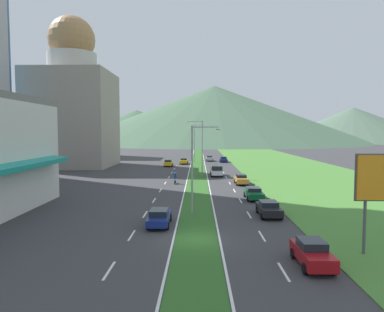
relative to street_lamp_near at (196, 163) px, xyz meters
The scene contains 44 objects.
ground_plane 9.80m from the street_lamp_near, 89.01° to the right, with size 600.00×600.00×0.00m, color #38383A.
grass_median 51.85m from the street_lamp_near, 89.84° to the left, with size 3.20×240.00×0.06m, color #2D6023.
grass_verge_right 55.84m from the street_lamp_near, 68.10° to the left, with size 24.00×240.00×0.06m, color #477F33.
lane_dash_left_2 15.97m from the street_lamp_near, 109.08° to the right, with size 0.16×2.80×0.01m, color silver.
lane_dash_left_3 10.15m from the street_lamp_near, 124.22° to the right, with size 0.16×2.80×0.01m, color silver.
lane_dash_left_4 7.08m from the street_lamp_near, behind, with size 0.16×2.80×0.01m, color silver.
lane_dash_left_5 9.80m from the street_lamp_near, 126.12° to the left, with size 0.16×2.80×0.01m, color silver.
lane_dash_left_6 15.53m from the street_lamp_near, 109.71° to the left, with size 0.16×2.80×0.01m, color silver.
lane_dash_left_7 22.03m from the street_lamp_near, 103.36° to the left, with size 0.16×2.80×0.01m, color silver.
lane_dash_left_8 28.78m from the street_lamp_near, 100.07° to the left, with size 0.16×2.80×0.01m, color silver.
lane_dash_left_9 35.65m from the street_lamp_near, 98.07° to the left, with size 0.16×2.80×0.01m, color silver.
lane_dash_left_10 42.57m from the street_lamp_near, 96.73° to the left, with size 0.16×2.80×0.01m, color silver.
lane_dash_left_11 49.52m from the street_lamp_near, 95.77° to the left, with size 0.16×2.80×0.01m, color silver.
lane_dash_right_2 16.07m from the street_lamp_near, 69.89° to the right, with size 0.16×2.80×0.01m, color silver.
lane_dash_right_3 10.30m from the street_lamp_near, 54.25° to the right, with size 0.16×2.80×0.01m, color silver.
lane_dash_right_4 7.28m from the street_lamp_near, ahead, with size 0.16×2.80×0.01m, color silver.
lane_dash_right_5 9.95m from the street_lamp_near, 52.31° to the left, with size 0.16×2.80×0.01m, color silver.
lane_dash_right_6 15.63m from the street_lamp_near, 69.23° to the left, with size 0.16×2.80×0.01m, color silver.
lane_dash_right_7 22.10m from the street_lamp_near, 75.89° to the left, with size 0.16×2.80×0.01m, color silver.
lane_dash_right_8 28.84m from the street_lamp_near, 79.35° to the left, with size 0.16×2.80×0.01m, color silver.
lane_dash_right_9 35.69m from the street_lamp_near, 81.46° to the left, with size 0.16×2.80×0.01m, color silver.
lane_dash_right_10 42.60m from the street_lamp_near, 82.88° to the left, with size 0.16×2.80×0.01m, color silver.
lane_dash_right_11 49.55m from the street_lamp_near, 83.89° to the left, with size 0.16×2.80×0.01m, color silver.
edge_line_median_left 51.87m from the street_lamp_near, 91.78° to the left, with size 0.16×240.00×0.01m, color silver.
edge_line_median_right 51.88m from the street_lamp_near, 87.90° to the left, with size 0.16×240.00×0.01m, color silver.
domed_building 56.28m from the street_lamp_near, 121.16° to the left, with size 17.66×17.66×34.42m.
midrise_colored 88.23m from the street_lamp_near, 113.77° to the left, with size 12.13×12.13×20.51m, color silver.
hill_far_left 243.66m from the street_lamp_near, 101.18° to the left, with size 133.25×133.25×24.50m, color #47664C.
hill_far_center 233.47m from the street_lamp_near, 86.96° to the left, with size 218.56×218.56×42.11m, color #47664C.
hill_far_right 273.99m from the street_lamp_near, 63.69° to the left, with size 128.01×128.01×26.93m, color #516B56.
street_lamp_near is the anchor object (origin of this frame).
street_lamp_mid 29.10m from the street_lamp_near, 88.69° to the left, with size 3.05×0.41×10.07m.
street_lamp_far 58.17m from the street_lamp_near, 90.45° to the left, with size 2.89×0.47×9.78m.
car_0 59.58m from the street_lamp_near, 83.28° to the left, with size 1.95×4.02×1.44m.
car_1 62.74m from the street_lamp_near, 86.91° to the left, with size 1.92×4.60×1.46m.
car_2 6.82m from the street_lamp_near, 126.16° to the right, with size 1.91×4.61×1.43m.
car_3 11.33m from the street_lamp_near, 48.46° to the left, with size 1.98×4.79×1.40m.
car_4 53.83m from the street_lamp_near, 93.56° to the left, with size 1.99×4.41×1.46m.
car_5 8.32m from the street_lamp_near, ahead, with size 2.02×4.35×1.43m.
car_6 48.25m from the street_lamp_near, 98.01° to the left, with size 1.95×4.41×1.55m.
car_7 21.48m from the street_lamp_near, 70.84° to the left, with size 1.88×4.51×1.48m.
car_8 15.76m from the street_lamp_near, 61.72° to the right, with size 1.86×4.12×1.56m.
pickup_truck_0 30.06m from the street_lamp_near, 83.04° to the left, with size 2.18×5.40×2.00m.
motorcycle_rider 20.91m from the street_lamp_near, 99.40° to the left, with size 0.36×2.00×1.80m.
Camera 1 is at (0.12, -26.04, 8.16)m, focal length 33.09 mm.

